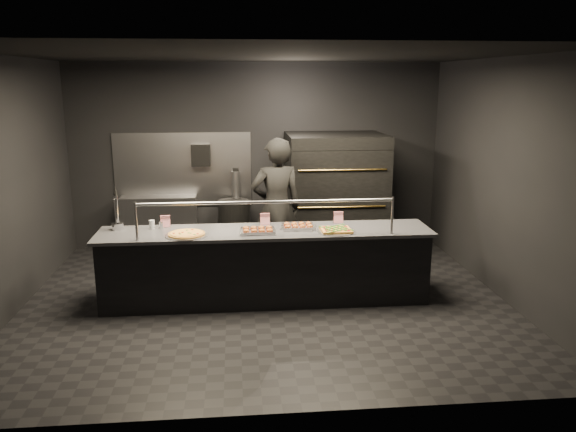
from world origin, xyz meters
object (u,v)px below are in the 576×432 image
object	(u,v)px
towel_dispenser	(201,155)
slider_tray_b	(298,226)
beer_tap	(117,217)
slider_tray_a	(258,230)
trash_bin	(234,226)
service_counter	(266,265)
round_pizza	(187,234)
square_pizza	(336,230)
worker	(276,208)
pizza_oven	(335,194)
prep_shelf	(160,223)
fire_extinguisher	(236,184)

from	to	relation	value
towel_dispenser	slider_tray_b	bearing A→B (deg)	-60.63
beer_tap	slider_tray_b	distance (m)	2.24
beer_tap	slider_tray_a	size ratio (longest dim) A/B	1.30
trash_bin	slider_tray_a	bearing A→B (deg)	-82.60
service_counter	round_pizza	size ratio (longest dim) A/B	8.15
slider_tray_b	square_pizza	world-z (taller)	slider_tray_b
towel_dispenser	round_pizza	bearing A→B (deg)	-91.13
towel_dispenser	square_pizza	xyz separation A→B (m)	(1.75, -2.54, -0.61)
slider_tray_a	trash_bin	world-z (taller)	slider_tray_a
service_counter	beer_tap	world-z (taller)	beer_tap
beer_tap	worker	size ratio (longest dim) A/B	0.29
beer_tap	round_pizza	size ratio (longest dim) A/B	1.14
pizza_oven	slider_tray_b	xyz separation A→B (m)	(-0.79, -1.84, -0.02)
slider_tray_a	slider_tray_b	xyz separation A→B (m)	(0.51, 0.16, -0.00)
service_counter	pizza_oven	xyz separation A→B (m)	(1.20, 1.90, 0.50)
prep_shelf	square_pizza	xyz separation A→B (m)	(2.45, -2.47, 0.49)
service_counter	round_pizza	xyz separation A→B (m)	(-0.95, -0.15, 0.47)
beer_tap	worker	xyz separation A→B (m)	(2.02, 0.76, -0.10)
round_pizza	worker	world-z (taller)	worker
service_counter	round_pizza	bearing A→B (deg)	-171.06
pizza_oven	trash_bin	distance (m)	1.70
pizza_oven	round_pizza	xyz separation A→B (m)	(-2.15, -2.05, -0.03)
round_pizza	slider_tray_a	size ratio (longest dim) A/B	1.15
slider_tray_b	pizza_oven	bearing A→B (deg)	66.83
slider_tray_a	slider_tray_b	size ratio (longest dim) A/B	0.93
service_counter	worker	size ratio (longest dim) A/B	2.09
slider_tray_a	service_counter	bearing A→B (deg)	43.77
worker	square_pizza	bearing A→B (deg)	112.33
slider_tray_a	prep_shelf	bearing A→B (deg)	121.82
fire_extinguisher	worker	world-z (taller)	worker
service_counter	slider_tray_b	size ratio (longest dim) A/B	8.65
trash_bin	fire_extinguisher	bearing A→B (deg)	81.32
prep_shelf	towel_dispenser	xyz separation A→B (m)	(0.70, 0.07, 1.10)
prep_shelf	trash_bin	xyz separation A→B (m)	(1.21, -0.18, -0.03)
prep_shelf	beer_tap	bearing A→B (deg)	-95.81
towel_dispenser	worker	distance (m)	1.90
pizza_oven	round_pizza	size ratio (longest dim) A/B	3.80
prep_shelf	pizza_oven	bearing A→B (deg)	-8.54
pizza_oven	worker	bearing A→B (deg)	-136.46
square_pizza	worker	world-z (taller)	worker
pizza_oven	towel_dispenser	size ratio (longest dim) A/B	5.46
round_pizza	slider_tray_b	distance (m)	1.38
slider_tray_a	round_pizza	bearing A→B (deg)	-176.40
pizza_oven	square_pizza	size ratio (longest dim) A/B	4.16
prep_shelf	square_pizza	world-z (taller)	square_pizza
towel_dispenser	square_pizza	bearing A→B (deg)	-55.43
beer_tap	trash_bin	world-z (taller)	beer_tap
service_counter	square_pizza	bearing A→B (deg)	-9.97
trash_bin	service_counter	bearing A→B (deg)	-79.65
service_counter	towel_dispenser	bearing A→B (deg)	110.63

